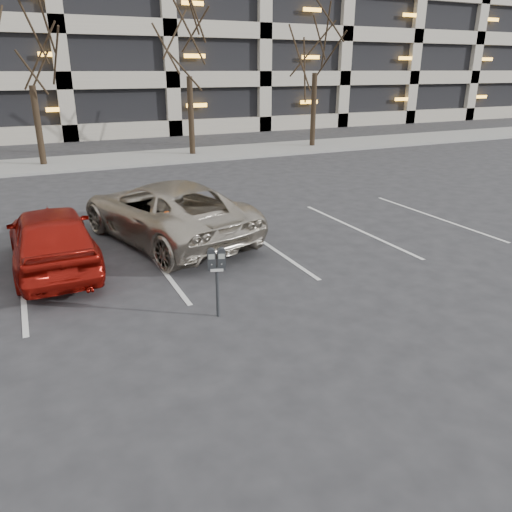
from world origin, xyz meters
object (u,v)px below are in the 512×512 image
parking_meter (217,266)px  suv_silver (166,211)px  tree_b (24,31)px  car_red (52,237)px  tree_c (187,23)px  tree_d (317,24)px

parking_meter → suv_silver: 4.56m
tree_b → suv_silver: tree_b is taller
car_red → suv_silver: bearing=-162.5°
tree_c → suv_silver: size_ratio=1.42×
tree_d → car_red: tree_d is taller
parking_meter → car_red: car_red is taller
tree_b → parking_meter: 17.63m
tree_b → suv_silver: 13.46m
car_red → tree_c: bearing=-120.5°
tree_b → suv_silver: size_ratio=1.30×
parking_meter → suv_silver: bearing=103.5°
parking_meter → tree_d: bearing=72.2°
tree_b → parking_meter: size_ratio=6.17×
suv_silver → tree_d: bearing=-149.0°
suv_silver → car_red: bearing=3.1°
tree_d → suv_silver: 17.93m
parking_meter → tree_b: bearing=114.3°
tree_b → tree_c: 7.02m
tree_b → car_red: (-0.50, -13.29, -4.85)m
tree_b → car_red: 14.15m
parking_meter → car_red: 4.36m
tree_c → car_red: tree_c is taller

